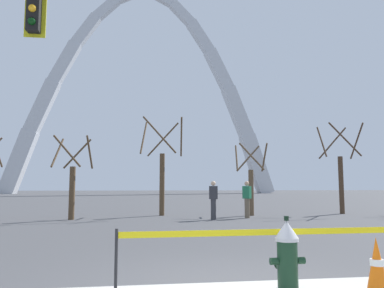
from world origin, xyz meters
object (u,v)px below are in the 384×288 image
Objects in this scene: fire_hydrant at (287,257)px; pedestrian_walking_left at (213,200)px; monument_arch at (143,100)px; pedestrian_standing_center at (247,199)px; traffic_cone_by_hydrant at (377,267)px.

pedestrian_walking_left reaches higher than fire_hydrant.
fire_hydrant is 0.02× the size of monument_arch.
monument_arch is 32.13× the size of pedestrian_walking_left.
fire_hydrant is 0.62× the size of pedestrian_standing_center.
traffic_cone_by_hydrant is 12.01m from pedestrian_standing_center.
fire_hydrant reaches higher than traffic_cone_by_hydrant.
traffic_cone_by_hydrant is (1.10, -0.23, -0.11)m from fire_hydrant.
traffic_cone_by_hydrant is at bearing -11.78° from fire_hydrant.
pedestrian_standing_center is (1.61, 0.58, 0.00)m from pedestrian_walking_left.
traffic_cone_by_hydrant is 0.46× the size of pedestrian_walking_left.
fire_hydrant is 71.59m from monument_arch.
traffic_cone_by_hydrant is 71.86m from monument_arch.
monument_arch is (-0.65, 69.42, 17.48)m from fire_hydrant.
monument_arch is at bearing 91.44° from traffic_cone_by_hydrant.
fire_hydrant is 0.62× the size of pedestrian_walking_left.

